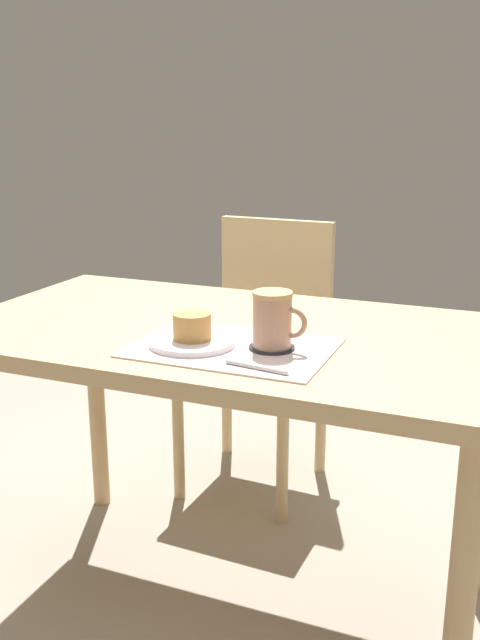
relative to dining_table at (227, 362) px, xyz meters
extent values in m
cube|color=#9E9384|center=(0.00, 0.00, -0.65)|extent=(4.40, 4.40, 0.02)
cylinder|color=tan|center=(0.56, -0.30, -0.30)|extent=(0.05, 0.05, 0.69)
cylinder|color=tan|center=(-0.56, 0.30, -0.30)|extent=(0.05, 0.05, 0.69)
cube|color=tan|center=(0.00, 0.00, 0.07)|extent=(1.23, 0.70, 0.04)
cylinder|color=#D1B27F|center=(0.00, 0.41, -0.44)|extent=(0.04, 0.04, 0.40)
cylinder|color=#D1B27F|center=(-0.35, 0.42, -0.44)|extent=(0.04, 0.04, 0.40)
cylinder|color=#D1B27F|center=(0.02, 0.76, -0.44)|extent=(0.04, 0.04, 0.40)
cylinder|color=#D1B27F|center=(-0.34, 0.77, -0.44)|extent=(0.04, 0.04, 0.40)
cube|color=#D1B27F|center=(-0.17, 0.59, -0.23)|extent=(0.44, 0.44, 0.04)
cube|color=#D1B27F|center=(-0.16, 0.78, 0.01)|extent=(0.39, 0.05, 0.43)
cube|color=silver|center=(0.07, -0.14, 0.09)|extent=(0.40, 0.29, 0.00)
cylinder|color=white|center=(-0.01, -0.16, 0.09)|extent=(0.18, 0.18, 0.01)
cylinder|color=tan|center=(-0.01, -0.16, 0.13)|extent=(0.08, 0.08, 0.05)
cylinder|color=#232328|center=(0.15, -0.12, 0.09)|extent=(0.09, 0.09, 0.00)
cylinder|color=tan|center=(0.15, -0.12, 0.14)|extent=(0.08, 0.08, 0.10)
cylinder|color=tan|center=(0.15, -0.12, 0.20)|extent=(0.08, 0.08, 0.01)
torus|color=tan|center=(0.19, -0.12, 0.15)|extent=(0.06, 0.01, 0.06)
cylinder|color=silver|center=(0.16, -0.25, 0.09)|extent=(0.13, 0.03, 0.01)
camera|label=1|loc=(0.61, -1.41, 0.53)|focal=40.00mm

